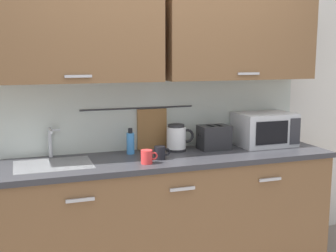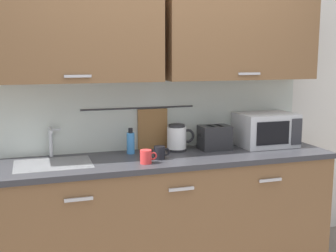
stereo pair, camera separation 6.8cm
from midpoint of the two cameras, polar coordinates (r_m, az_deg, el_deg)
The scene contains 9 objects.
counter_unit at distance 3.31m, azimuth 0.33°, elevation -11.50°, with size 2.53×0.64×0.90m.
back_wall_assembly at distance 3.32m, azimuth -0.74°, elevation 7.38°, with size 3.70×0.41×2.50m.
sink_faucet at distance 3.23m, azimuth -14.69°, elevation -1.53°, with size 0.09×0.17×0.22m.
microwave at distance 3.62m, azimuth 13.36°, elevation -0.45°, with size 0.46×0.35×0.27m.
electric_kettle at distance 3.35m, azimuth 1.81°, elevation -1.59°, with size 0.23×0.16×0.21m.
dish_soap_bottle at distance 3.26m, azimuth -4.38°, elevation -2.19°, with size 0.06×0.06×0.20m.
mug_near_sink at distance 2.96m, azimuth -2.24°, elevation -4.10°, with size 0.12×0.08×0.09m.
toaster at distance 3.41m, azimuth 6.78°, elevation -1.52°, with size 0.26×0.17×0.19m.
mug_by_kettle at distance 3.08m, azimuth -0.46°, elevation -3.56°, with size 0.12×0.08×0.09m.
Camera 2 is at (-0.95, -2.65, 1.64)m, focal length 45.91 mm.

